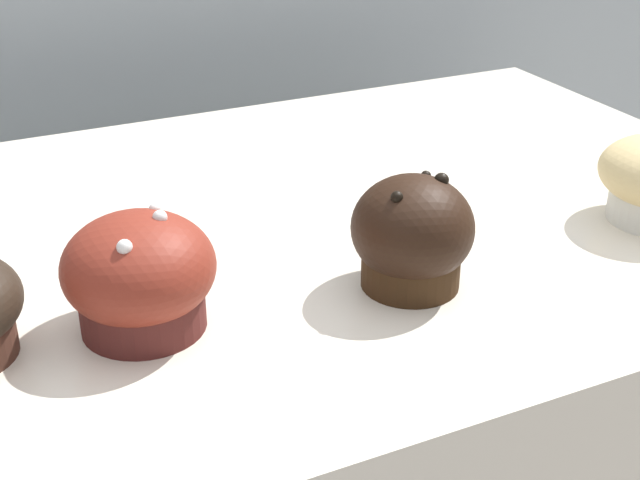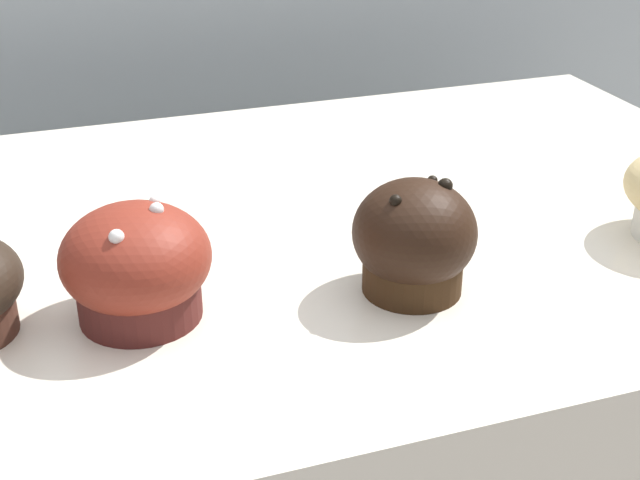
% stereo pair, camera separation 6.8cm
% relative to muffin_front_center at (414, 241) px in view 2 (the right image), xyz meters
% --- Properties ---
extents(wall_back, '(3.20, 0.10, 1.80)m').
position_rel_muffin_front_center_xyz_m(wall_back, '(-0.05, 0.75, -0.07)').
color(wall_back, '#A8B2B7').
rests_on(wall_back, ground).
extents(muffin_front_center, '(0.10, 0.10, 0.09)m').
position_rel_muffin_front_center_xyz_m(muffin_front_center, '(0.00, 0.00, 0.00)').
color(muffin_front_center, '#332010').
rests_on(muffin_front_center, display_counter).
extents(muffin_front_left, '(0.11, 0.11, 0.09)m').
position_rel_muffin_front_center_xyz_m(muffin_front_left, '(-0.21, 0.03, -0.00)').
color(muffin_front_left, '#4E1D1A').
rests_on(muffin_front_left, display_counter).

